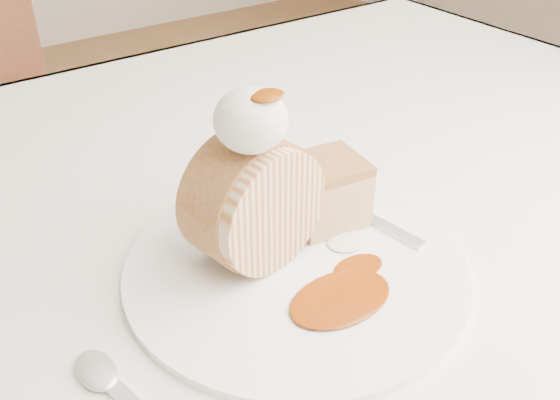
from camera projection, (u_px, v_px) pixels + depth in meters
table at (226, 268)px, 0.69m from camera, size 1.40×0.90×0.75m
plate at (296, 267)px, 0.55m from camera, size 0.34×0.34×0.01m
roulade_slice at (254, 202)px, 0.52m from camera, size 0.12×0.08×0.11m
cake_chunk at (326, 195)px, 0.58m from camera, size 0.07×0.07×0.06m
whipped_cream at (251, 120)px, 0.47m from camera, size 0.06×0.06×0.05m
caramel_drizzle at (266, 87)px, 0.45m from camera, size 0.03×0.02×0.01m
caramel_pool at (340, 298)px, 0.50m from camera, size 0.10×0.07×0.00m
fork at (368, 217)px, 0.60m from camera, size 0.05×0.18×0.00m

